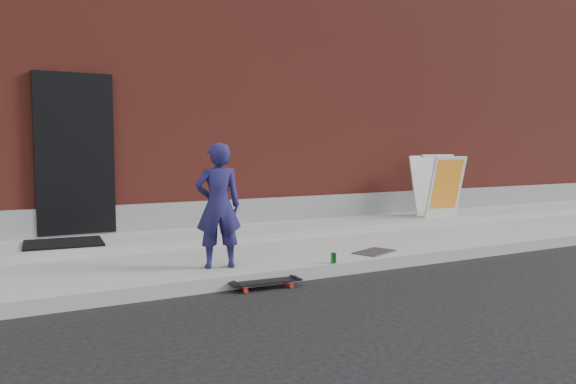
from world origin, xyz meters
TOP-DOWN VIEW (x-y plane):
  - ground at (0.00, 0.00)m, footprint 80.00×80.00m
  - sidewalk at (0.00, 1.50)m, footprint 20.00×3.00m
  - apron at (0.00, 2.40)m, footprint 20.00×1.20m
  - building at (-0.00, 6.99)m, footprint 20.00×8.10m
  - child at (-1.43, 0.46)m, footprint 0.57×0.44m
  - skateboard at (-1.13, -0.12)m, footprint 0.76×0.24m
  - pizza_sign at (3.39, 2.15)m, footprint 0.73×0.85m
  - soda_can at (-0.17, 0.05)m, footprint 0.07×0.07m
  - doormat at (-2.86, 2.29)m, footprint 1.01×0.84m
  - utility_plate at (0.65, 0.35)m, footprint 0.63×0.52m

SIDE VIEW (x-z plane):
  - ground at x=0.00m, z-range 0.00..0.00m
  - skateboard at x=-1.13m, z-range 0.03..0.11m
  - sidewalk at x=0.00m, z-range 0.00..0.15m
  - utility_plate at x=0.65m, z-range 0.15..0.17m
  - apron at x=0.00m, z-range 0.15..0.25m
  - soda_can at x=-0.17m, z-range 0.15..0.27m
  - doormat at x=-2.86m, z-range 0.25..0.28m
  - pizza_sign at x=3.39m, z-range 0.25..1.36m
  - child at x=-1.43m, z-range 0.15..1.55m
  - building at x=0.00m, z-range 0.00..5.00m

